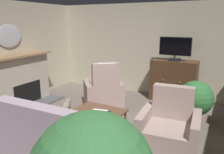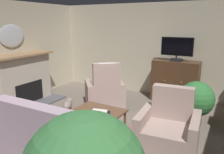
{
  "view_description": "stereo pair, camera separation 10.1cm",
  "coord_description": "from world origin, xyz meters",
  "px_view_note": "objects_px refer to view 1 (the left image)",
  "views": [
    {
      "loc": [
        1.9,
        -3.36,
        2.07
      ],
      "look_at": [
        -0.05,
        0.43,
        1.03
      ],
      "focal_mm": 36.64,
      "sensor_mm": 36.0,
      "label": 1
    },
    {
      "loc": [
        1.99,
        -3.31,
        2.07
      ],
      "look_at": [
        -0.05,
        0.43,
        1.03
      ],
      "focal_mm": 36.64,
      "sensor_mm": 36.0,
      "label": 2
    }
  ],
  "objects_px": {
    "armchair_facing_sofa": "(169,131)",
    "cat": "(66,105)",
    "tv_cabinet": "(173,81)",
    "tv_remote": "(109,113)",
    "fireplace": "(21,80)",
    "coffee_table": "(100,113)",
    "television": "(175,48)",
    "wall_mirror_oval": "(9,36)",
    "armchair_beside_cabinet": "(104,94)",
    "potted_plant_leafy_by_curtain": "(195,99)",
    "folded_newspaper": "(100,111)",
    "sofa_floral": "(51,147)"
  },
  "relations": [
    {
      "from": "tv_remote",
      "to": "armchair_beside_cabinet",
      "type": "relative_size",
      "value": 0.14
    },
    {
      "from": "fireplace",
      "to": "sofa_floral",
      "type": "relative_size",
      "value": 1.1
    },
    {
      "from": "wall_mirror_oval",
      "to": "television",
      "type": "height_order",
      "value": "wall_mirror_oval"
    },
    {
      "from": "tv_cabinet",
      "to": "tv_remote",
      "type": "distance_m",
      "value": 2.64
    },
    {
      "from": "armchair_facing_sofa",
      "to": "potted_plant_leafy_by_curtain",
      "type": "xyz_separation_m",
      "value": [
        0.23,
        1.2,
        0.21
      ]
    },
    {
      "from": "armchair_beside_cabinet",
      "to": "fireplace",
      "type": "bearing_deg",
      "value": -160.72
    },
    {
      "from": "tv_cabinet",
      "to": "folded_newspaper",
      "type": "relative_size",
      "value": 3.9
    },
    {
      "from": "fireplace",
      "to": "wall_mirror_oval",
      "type": "xyz_separation_m",
      "value": [
        -0.25,
        0.0,
        1.1
      ]
    },
    {
      "from": "tv_cabinet",
      "to": "folded_newspaper",
      "type": "bearing_deg",
      "value": -106.31
    },
    {
      "from": "potted_plant_leafy_by_curtain",
      "to": "wall_mirror_oval",
      "type": "bearing_deg",
      "value": -169.97
    },
    {
      "from": "fireplace",
      "to": "cat",
      "type": "relative_size",
      "value": 2.68
    },
    {
      "from": "tv_cabinet",
      "to": "tv_remote",
      "type": "relative_size",
      "value": 6.89
    },
    {
      "from": "wall_mirror_oval",
      "to": "armchair_facing_sofa",
      "type": "distance_m",
      "value": 4.38
    },
    {
      "from": "wall_mirror_oval",
      "to": "folded_newspaper",
      "type": "xyz_separation_m",
      "value": [
        2.87,
        -0.53,
        -1.25
      ]
    },
    {
      "from": "sofa_floral",
      "to": "folded_newspaper",
      "type": "bearing_deg",
      "value": 85.64
    },
    {
      "from": "television",
      "to": "tv_remote",
      "type": "distance_m",
      "value": 2.75
    },
    {
      "from": "wall_mirror_oval",
      "to": "tv_cabinet",
      "type": "height_order",
      "value": "wall_mirror_oval"
    },
    {
      "from": "fireplace",
      "to": "coffee_table",
      "type": "xyz_separation_m",
      "value": [
        2.59,
        -0.46,
        -0.21
      ]
    },
    {
      "from": "tv_cabinet",
      "to": "television",
      "type": "relative_size",
      "value": 1.46
    },
    {
      "from": "coffee_table",
      "to": "armchair_facing_sofa",
      "type": "bearing_deg",
      "value": 1.29
    },
    {
      "from": "wall_mirror_oval",
      "to": "potted_plant_leafy_by_curtain",
      "type": "height_order",
      "value": "wall_mirror_oval"
    },
    {
      "from": "armchair_facing_sofa",
      "to": "armchair_beside_cabinet",
      "type": "distance_m",
      "value": 2.19
    },
    {
      "from": "wall_mirror_oval",
      "to": "fireplace",
      "type": "bearing_deg",
      "value": -0.0
    },
    {
      "from": "wall_mirror_oval",
      "to": "tv_cabinet",
      "type": "distance_m",
      "value": 4.34
    },
    {
      "from": "tv_cabinet",
      "to": "potted_plant_leafy_by_curtain",
      "type": "bearing_deg",
      "value": -60.32
    },
    {
      "from": "television",
      "to": "armchair_facing_sofa",
      "type": "distance_m",
      "value": 2.71
    },
    {
      "from": "sofa_floral",
      "to": "television",
      "type": "bearing_deg",
      "value": 77.2
    },
    {
      "from": "armchair_facing_sofa",
      "to": "cat",
      "type": "relative_size",
      "value": 1.61
    },
    {
      "from": "television",
      "to": "cat",
      "type": "distance_m",
      "value": 3.07
    },
    {
      "from": "potted_plant_leafy_by_curtain",
      "to": "armchair_facing_sofa",
      "type": "bearing_deg",
      "value": -100.82
    },
    {
      "from": "television",
      "to": "sofa_floral",
      "type": "height_order",
      "value": "television"
    },
    {
      "from": "tv_remote",
      "to": "armchair_facing_sofa",
      "type": "relative_size",
      "value": 0.17
    },
    {
      "from": "tv_remote",
      "to": "armchair_beside_cabinet",
      "type": "xyz_separation_m",
      "value": [
        -0.81,
        1.23,
        -0.11
      ]
    },
    {
      "from": "tv_remote",
      "to": "sofa_floral",
      "type": "bearing_deg",
      "value": 136.7
    },
    {
      "from": "coffee_table",
      "to": "armchair_facing_sofa",
      "type": "distance_m",
      "value": 1.3
    },
    {
      "from": "wall_mirror_oval",
      "to": "tv_cabinet",
      "type": "bearing_deg",
      "value": 29.55
    },
    {
      "from": "folded_newspaper",
      "to": "cat",
      "type": "xyz_separation_m",
      "value": [
        -1.38,
        0.75,
        -0.36
      ]
    },
    {
      "from": "armchair_facing_sofa",
      "to": "potted_plant_leafy_by_curtain",
      "type": "distance_m",
      "value": 1.24
    },
    {
      "from": "potted_plant_leafy_by_curtain",
      "to": "coffee_table",
      "type": "bearing_deg",
      "value": -141.15
    },
    {
      "from": "cat",
      "to": "armchair_facing_sofa",
      "type": "bearing_deg",
      "value": -13.9
    },
    {
      "from": "television",
      "to": "armchair_beside_cabinet",
      "type": "height_order",
      "value": "television"
    },
    {
      "from": "wall_mirror_oval",
      "to": "cat",
      "type": "bearing_deg",
      "value": 8.46
    },
    {
      "from": "fireplace",
      "to": "cat",
      "type": "distance_m",
      "value": 1.37
    },
    {
      "from": "tv_cabinet",
      "to": "tv_remote",
      "type": "xyz_separation_m",
      "value": [
        -0.56,
        -2.58,
        -0.05
      ]
    },
    {
      "from": "coffee_table",
      "to": "potted_plant_leafy_by_curtain",
      "type": "relative_size",
      "value": 1.03
    },
    {
      "from": "tv_cabinet",
      "to": "television",
      "type": "xyz_separation_m",
      "value": [
        -0.0,
        -0.05,
        0.89
      ]
    },
    {
      "from": "coffee_table",
      "to": "cat",
      "type": "bearing_deg",
      "value": 153.02
    },
    {
      "from": "armchair_beside_cabinet",
      "to": "television",
      "type": "bearing_deg",
      "value": 43.55
    },
    {
      "from": "armchair_beside_cabinet",
      "to": "cat",
      "type": "bearing_deg",
      "value": -147.81
    },
    {
      "from": "fireplace",
      "to": "tv_cabinet",
      "type": "distance_m",
      "value": 3.96
    }
  ]
}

